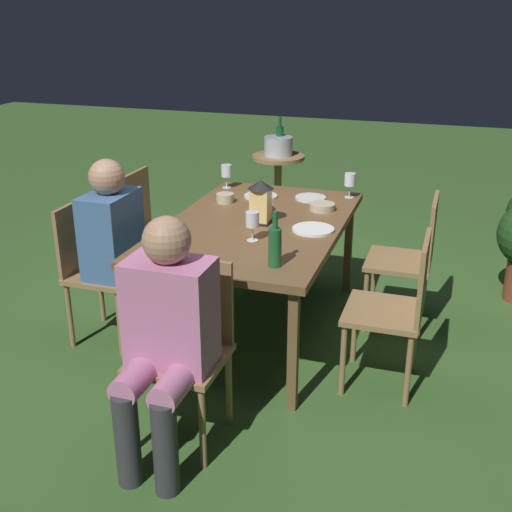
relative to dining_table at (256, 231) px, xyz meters
name	(u,v)px	position (x,y,z in m)	size (l,w,h in m)	color
ground_plane	(256,329)	(0.00, 0.00, -0.68)	(16.00, 16.00, 0.00)	#385B28
dining_table	(256,231)	(0.00, 0.00, 0.00)	(1.67, 1.03, 0.73)	brown
chair_side_right_b	(397,305)	(0.38, 0.91, -0.19)	(0.42, 0.40, 0.87)	#937047
chair_side_right_a	(411,255)	(-0.38, 0.91, -0.19)	(0.42, 0.40, 0.87)	#937047
chair_head_far	(185,342)	(1.08, 0.00, -0.19)	(0.40, 0.42, 0.87)	#937047
person_in_pink	(165,333)	(1.28, 0.00, -0.04)	(0.48, 0.38, 1.15)	#C675A3
chair_side_left_a	(152,226)	(-0.38, -0.91, -0.19)	(0.42, 0.40, 0.87)	#937047
chair_side_left_b	(96,265)	(0.38, -0.91, -0.19)	(0.42, 0.40, 0.87)	#937047
person_in_blue	(122,245)	(0.38, -0.71, -0.04)	(0.38, 0.47, 1.15)	#426699
lantern_centerpiece	(261,199)	(0.00, 0.03, 0.20)	(0.15, 0.15, 0.27)	black
green_bottle_on_table	(275,246)	(0.62, 0.30, 0.16)	(0.07, 0.07, 0.29)	#1E5B2D
wine_glass_a	(252,221)	(0.31, 0.08, 0.17)	(0.08, 0.08, 0.17)	silver
wine_glass_b	(226,172)	(-0.67, -0.44, 0.17)	(0.08, 0.08, 0.17)	silver
wine_glass_c	(350,181)	(-0.70, 0.44, 0.17)	(0.08, 0.08, 0.17)	silver
plate_a	(313,229)	(0.03, 0.36, 0.06)	(0.25, 0.25, 0.01)	white
plate_b	(311,198)	(-0.59, 0.20, 0.06)	(0.21, 0.21, 0.01)	silver
plate_c	(261,196)	(-0.52, -0.14, 0.06)	(0.23, 0.23, 0.01)	silver
bowl_olives	(262,207)	(-0.24, -0.04, 0.08)	(0.14, 0.14, 0.04)	#BCAD8E
bowl_bread	(322,206)	(-0.37, 0.33, 0.08)	(0.16, 0.16, 0.04)	#BCAD8E
bowl_salad	(225,198)	(-0.34, -0.33, 0.08)	(0.12, 0.12, 0.06)	#BCAD8E
side_table	(278,180)	(-2.06, -0.45, -0.24)	(0.48, 0.48, 0.67)	#937047
ice_bucket	(278,145)	(-2.06, -0.45, 0.09)	(0.26, 0.26, 0.34)	#B2B7BF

